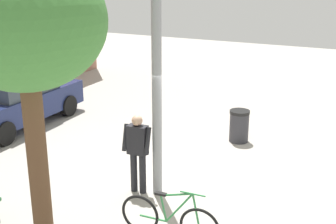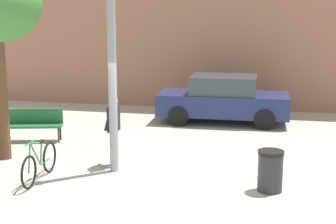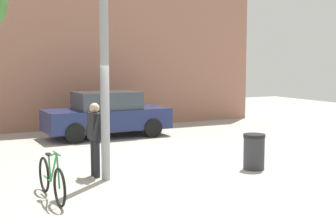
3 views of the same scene
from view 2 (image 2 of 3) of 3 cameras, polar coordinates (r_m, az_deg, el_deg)
name	(u,v)px [view 2 (image 2 of 3)]	position (r m, az deg, el deg)	size (l,w,h in m)	color
ground_plane	(159,177)	(11.29, -1.03, -7.38)	(36.00, 36.00, 0.00)	#A8A399
building_facade	(211,22)	(19.70, 4.85, 10.13)	(16.54, 2.00, 6.38)	#9E6B56
lamppost	(112,56)	(11.26, -6.35, 6.25)	(0.28, 0.28, 4.98)	gray
person_by_lamppost	(114,126)	(11.92, -6.16, -1.60)	(0.30, 0.60, 1.67)	#232328
park_bench	(34,122)	(14.70, -14.91, -1.09)	(1.67, 0.86, 0.92)	#236038
bicycle_green	(39,163)	(11.35, -14.31, -5.62)	(0.12, 1.81, 0.97)	black
parked_car_navy	(223,99)	(16.58, 6.26, 1.45)	(4.22, 1.86, 1.55)	navy
trash_bin	(270,171)	(10.56, 11.47, -6.52)	(0.53, 0.53, 0.86)	#2D2D33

